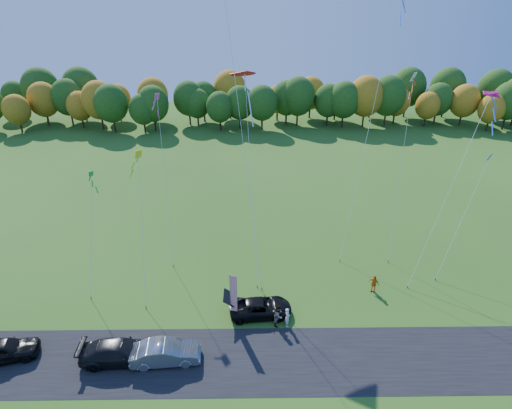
{
  "coord_description": "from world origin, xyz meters",
  "views": [
    {
      "loc": [
        -0.37,
        -23.84,
        21.77
      ],
      "look_at": [
        0.0,
        6.0,
        7.0
      ],
      "focal_mm": 28.0,
      "sensor_mm": 36.0,
      "label": 1
    }
  ],
  "objects_px": {
    "feather_flag": "(233,293)",
    "person_east": "(374,284)",
    "black_suv": "(261,307)",
    "silver_sedan": "(166,353)"
  },
  "relations": [
    {
      "from": "black_suv",
      "to": "person_east",
      "type": "bearing_deg",
      "value": -79.37
    },
    {
      "from": "person_east",
      "to": "feather_flag",
      "type": "xyz_separation_m",
      "value": [
        -11.73,
        -3.45,
        1.89
      ]
    },
    {
      "from": "feather_flag",
      "to": "person_east",
      "type": "bearing_deg",
      "value": 16.39
    },
    {
      "from": "silver_sedan",
      "to": "feather_flag",
      "type": "height_order",
      "value": "feather_flag"
    },
    {
      "from": "black_suv",
      "to": "feather_flag",
      "type": "distance_m",
      "value": 2.97
    },
    {
      "from": "silver_sedan",
      "to": "feather_flag",
      "type": "bearing_deg",
      "value": -54.53
    },
    {
      "from": "black_suv",
      "to": "person_east",
      "type": "distance_m",
      "value": 10.04
    },
    {
      "from": "person_east",
      "to": "feather_flag",
      "type": "distance_m",
      "value": 12.37
    },
    {
      "from": "silver_sedan",
      "to": "person_east",
      "type": "height_order",
      "value": "person_east"
    },
    {
      "from": "black_suv",
      "to": "silver_sedan",
      "type": "relative_size",
      "value": 1.04
    }
  ]
}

